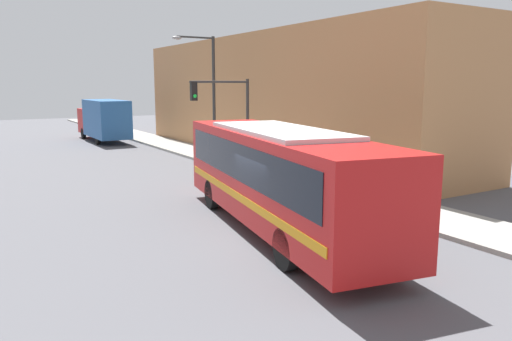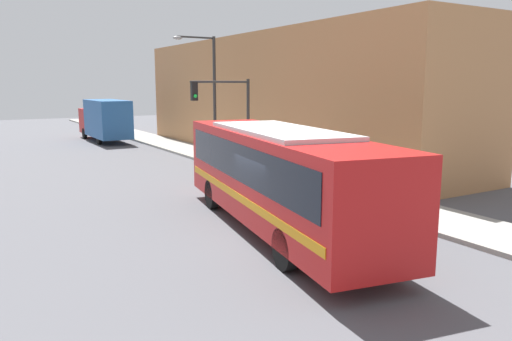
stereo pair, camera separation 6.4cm
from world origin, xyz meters
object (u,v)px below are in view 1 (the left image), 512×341
at_px(fire_hydrant, 355,193).
at_px(street_lamp, 208,87).
at_px(parking_meter, 273,159).
at_px(city_bus, 278,172).
at_px(traffic_light_pole, 227,108).
at_px(delivery_truck, 103,119).
at_px(pedestrian_near_corner, 333,167).

relative_size(fire_hydrant, street_lamp, 0.10).
xyz_separation_m(parking_meter, street_lamp, (-0.09, 6.78, 3.31)).
relative_size(fire_hydrant, parking_meter, 0.51).
xyz_separation_m(city_bus, traffic_light_pole, (3.35, 9.74, 1.51)).
relative_size(delivery_truck, fire_hydrant, 12.16).
xyz_separation_m(fire_hydrant, traffic_light_pole, (-1.05, 8.44, 2.90)).
bearing_deg(city_bus, delivery_truck, 96.59).
bearing_deg(delivery_truck, parking_meter, -82.93).
relative_size(traffic_light_pole, street_lamp, 0.66).
height_order(fire_hydrant, traffic_light_pole, traffic_light_pole).
bearing_deg(street_lamp, fire_hydrant, -89.58).
bearing_deg(pedestrian_near_corner, traffic_light_pole, 112.86).
bearing_deg(fire_hydrant, street_lamp, 90.42).
distance_m(delivery_truck, pedestrian_near_corner, 24.26).
relative_size(traffic_light_pole, pedestrian_near_corner, 2.87).
xyz_separation_m(delivery_truck, fire_hydrant, (2.61, -26.82, -1.30)).
bearing_deg(traffic_light_pole, parking_meter, -68.68).
bearing_deg(delivery_truck, fire_hydrant, -84.44).
height_order(traffic_light_pole, street_lamp, street_lamp).
height_order(fire_hydrant, street_lamp, street_lamp).
relative_size(street_lamp, pedestrian_near_corner, 4.37).
xyz_separation_m(fire_hydrant, street_lamp, (-0.09, 12.53, 3.89)).
bearing_deg(city_bus, street_lamp, 82.93).
distance_m(traffic_light_pole, street_lamp, 4.32).
xyz_separation_m(delivery_truck, traffic_light_pole, (1.56, -18.38, 1.60)).
bearing_deg(traffic_light_pole, pedestrian_near_corner, -67.14).
xyz_separation_m(delivery_truck, pedestrian_near_corner, (3.90, -23.93, -0.82)).
relative_size(city_bus, traffic_light_pole, 2.50).
distance_m(delivery_truck, traffic_light_pole, 18.52).
distance_m(city_bus, parking_meter, 8.36).
xyz_separation_m(parking_meter, pedestrian_near_corner, (1.29, -2.86, -0.10)).
height_order(city_bus, fire_hydrant, city_bus).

